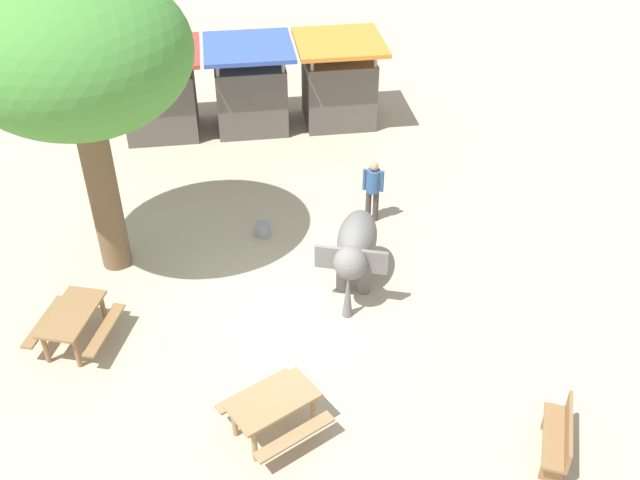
% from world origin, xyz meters
% --- Properties ---
extents(ground_plane, '(60.00, 60.00, 0.00)m').
position_xyz_m(ground_plane, '(0.00, 0.00, 0.00)').
color(ground_plane, '#BAA88C').
extents(elephant, '(1.66, 2.23, 1.54)m').
position_xyz_m(elephant, '(1.41, 1.00, 0.98)').
color(elephant, slate).
rests_on(elephant, ground_plane).
extents(person_handler, '(0.48, 0.32, 1.62)m').
position_xyz_m(person_handler, '(2.27, 3.35, 0.95)').
color(person_handler, '#3F3833').
rests_on(person_handler, ground_plane).
extents(shade_tree_main, '(4.46, 4.08, 6.55)m').
position_xyz_m(shade_tree_main, '(-3.76, 2.50, 4.89)').
color(shade_tree_main, brown).
rests_on(shade_tree_main, ground_plane).
extents(wooden_bench, '(0.94, 1.44, 0.88)m').
position_xyz_m(wooden_bench, '(3.93, -3.93, 0.47)').
color(wooden_bench, olive).
rests_on(wooden_bench, ground_plane).
extents(picnic_table_near, '(1.88, 1.90, 0.78)m').
position_xyz_m(picnic_table_near, '(-4.32, -0.01, 0.59)').
color(picnic_table_near, olive).
rests_on(picnic_table_near, ground_plane).
extents(picnic_table_far, '(2.02, 2.01, 0.78)m').
position_xyz_m(picnic_table_far, '(-0.68, -2.73, 0.59)').
color(picnic_table_far, '#9E7A51').
rests_on(picnic_table_far, ground_plane).
extents(market_stall_red, '(2.50, 2.50, 2.52)m').
position_xyz_m(market_stall_red, '(-2.88, 8.71, 1.14)').
color(market_stall_red, '#59514C').
rests_on(market_stall_red, ground_plane).
extents(market_stall_blue, '(2.50, 2.50, 2.52)m').
position_xyz_m(market_stall_blue, '(-0.28, 8.71, 1.14)').
color(market_stall_blue, '#59514C').
rests_on(market_stall_blue, ground_plane).
extents(market_stall_orange, '(2.50, 2.50, 2.52)m').
position_xyz_m(market_stall_orange, '(2.32, 8.71, 1.14)').
color(market_stall_orange, '#59514C').
rests_on(market_stall_orange, ground_plane).
extents(feed_bucket, '(0.36, 0.36, 0.32)m').
position_xyz_m(feed_bucket, '(-0.42, 3.08, 0.16)').
color(feed_bucket, gray).
rests_on(feed_bucket, ground_plane).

